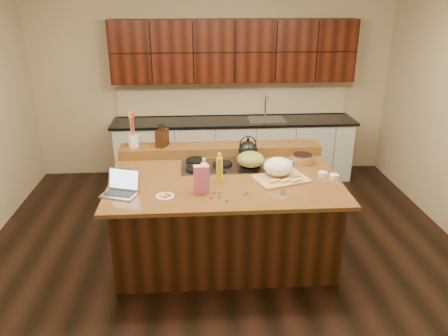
{
  "coord_description": "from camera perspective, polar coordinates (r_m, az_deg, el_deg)",
  "views": [
    {
      "loc": [
        -0.29,
        -4.27,
        2.72
      ],
      "look_at": [
        0.0,
        0.05,
        1.0
      ],
      "focal_mm": 35.0,
      "sensor_mm": 36.0,
      "label": 1
    }
  ],
  "objects": [
    {
      "name": "room",
      "position": [
        4.49,
        0.04,
        3.92
      ],
      "size": [
        5.52,
        5.02,
        2.72
      ],
      "color": "black",
      "rests_on": "ground"
    },
    {
      "name": "island",
      "position": [
        4.84,
        0.04,
        -6.13
      ],
      "size": [
        2.4,
        1.6,
        0.92
      ],
      "color": "black",
      "rests_on": "ground"
    },
    {
      "name": "back_ledge",
      "position": [
        5.27,
        -0.47,
        2.4
      ],
      "size": [
        2.4,
        0.3,
        0.12
      ],
      "primitive_type": "cube",
      "color": "black",
      "rests_on": "island"
    },
    {
      "name": "cooktop",
      "position": [
        4.91,
        -0.2,
        0.38
      ],
      "size": [
        0.92,
        0.52,
        0.05
      ],
      "color": "gray",
      "rests_on": "island"
    },
    {
      "name": "back_counter",
      "position": [
        6.75,
        1.32,
        6.75
      ],
      "size": [
        3.7,
        0.66,
        2.4
      ],
      "color": "silver",
      "rests_on": "ground"
    },
    {
      "name": "kettle",
      "position": [
        5.02,
        3.13,
        2.37
      ],
      "size": [
        0.23,
        0.23,
        0.2
      ],
      "primitive_type": "ellipsoid",
      "rotation": [
        0.0,
        0.0,
        0.05
      ],
      "color": "black",
      "rests_on": "cooktop"
    },
    {
      "name": "green_bowl",
      "position": [
        4.78,
        3.5,
        1.15
      ],
      "size": [
        0.4,
        0.4,
        0.17
      ],
      "primitive_type": "ellipsoid",
      "rotation": [
        0.0,
        0.0,
        -0.4
      ],
      "color": "olive",
      "rests_on": "cooktop"
    },
    {
      "name": "laptop",
      "position": [
        4.35,
        -13.22,
        -2.47
      ],
      "size": [
        0.39,
        0.35,
        0.23
      ],
      "rotation": [
        0.0,
        0.0,
        -0.32
      ],
      "color": "#B7B7BC",
      "rests_on": "island"
    },
    {
      "name": "oil_bottle",
      "position": [
        4.45,
        -0.59,
        -0.29
      ],
      "size": [
        0.07,
        0.07,
        0.27
      ],
      "primitive_type": "cylinder",
      "rotation": [
        0.0,
        0.0,
        0.03
      ],
      "color": "gold",
      "rests_on": "island"
    },
    {
      "name": "vinegar_bottle",
      "position": [
        4.37,
        -2.63,
        -0.87
      ],
      "size": [
        0.07,
        0.07,
        0.25
      ],
      "primitive_type": "cylinder",
      "rotation": [
        0.0,
        0.0,
        0.15
      ],
      "color": "silver",
      "rests_on": "island"
    },
    {
      "name": "wooden_tray",
      "position": [
        4.61,
        7.18,
        -0.17
      ],
      "size": [
        0.63,
        0.54,
        0.22
      ],
      "rotation": [
        0.0,
        0.0,
        0.33
      ],
      "color": "tan",
      "rests_on": "island"
    },
    {
      "name": "ramekin_a",
      "position": [
        4.73,
        14.17,
        -1.07
      ],
      "size": [
        0.13,
        0.13,
        0.04
      ],
      "primitive_type": "cylinder",
      "rotation": [
        0.0,
        0.0,
        0.43
      ],
      "color": "white",
      "rests_on": "island"
    },
    {
      "name": "ramekin_b",
      "position": [
        4.77,
        12.77,
        -0.76
      ],
      "size": [
        0.12,
        0.12,
        0.04
      ],
      "primitive_type": "cylinder",
      "rotation": [
        0.0,
        0.0,
        -0.26
      ],
      "color": "white",
      "rests_on": "island"
    },
    {
      "name": "ramekin_c",
      "position": [
        5.0,
        8.4,
        0.6
      ],
      "size": [
        0.13,
        0.13,
        0.04
      ],
      "primitive_type": "cylinder",
      "rotation": [
        0.0,
        0.0,
        -0.32
      ],
      "color": "white",
      "rests_on": "island"
    },
    {
      "name": "strainer_bowl",
      "position": [
        5.07,
        10.16,
        1.05
      ],
      "size": [
        0.27,
        0.27,
        0.09
      ],
      "primitive_type": "cylinder",
      "rotation": [
        0.0,
        0.0,
        -0.16
      ],
      "color": "#996B3F",
      "rests_on": "island"
    },
    {
      "name": "kitchen_timer",
      "position": [
        4.26,
        7.78,
        -3.02
      ],
      "size": [
        0.08,
        0.08,
        0.07
      ],
      "primitive_type": "cone",
      "rotation": [
        0.0,
        0.0,
        -0.01
      ],
      "color": "silver",
      "rests_on": "island"
    },
    {
      "name": "pink_bag",
      "position": [
        4.22,
        -2.95,
        -1.49
      ],
      "size": [
        0.15,
        0.08,
        0.28
      ],
      "primitive_type": "cube",
      "rotation": [
        0.0,
        0.0,
        0.03
      ],
      "color": "#D9669C",
      "rests_on": "island"
    },
    {
      "name": "candy_plate",
      "position": [
        4.22,
        -7.71,
        -3.69
      ],
      "size": [
        0.22,
        0.22,
        0.01
      ],
      "primitive_type": "cylinder",
      "rotation": [
        0.0,
        0.0,
        0.25
      ],
      "color": "white",
      "rests_on": "island"
    },
    {
      "name": "package_box",
      "position": [
        4.55,
        -12.52,
        -1.19
      ],
      "size": [
        0.11,
        0.08,
        0.14
      ],
      "primitive_type": "cube",
      "rotation": [
        0.0,
        0.0,
        0.06
      ],
      "color": "gold",
      "rests_on": "island"
    },
    {
      "name": "utensil_crock",
      "position": [
        5.27,
        -11.72,
        3.44
      ],
      "size": [
        0.12,
        0.12,
        0.14
      ],
      "primitive_type": "cylinder",
      "rotation": [
        0.0,
        0.0,
        -0.01
      ],
      "color": "white",
      "rests_on": "back_ledge"
    },
    {
      "name": "knife_block",
      "position": [
        5.23,
        -8.08,
        3.89
      ],
      "size": [
        0.16,
        0.19,
        0.2
      ],
      "primitive_type": "cube",
      "rotation": [
        0.0,
        0.0,
        -0.41
      ],
      "color": "black",
      "rests_on": "back_ledge"
    },
    {
      "name": "gumdrop_0",
      "position": [
        4.22,
        -2.93,
        -3.44
      ],
      "size": [
        0.02,
        0.02,
        0.02
      ],
      "primitive_type": "ellipsoid",
      "color": "red",
      "rests_on": "island"
    },
    {
      "name": "gumdrop_1",
      "position": [
        4.26,
        3.0,
        -3.18
      ],
      "size": [
        0.02,
        0.02,
        0.02
      ],
      "primitive_type": "ellipsoid",
      "color": "#198C26",
      "rests_on": "island"
    },
    {
      "name": "gumdrop_2",
      "position": [
        4.25,
        -1.26,
        -3.26
      ],
      "size": [
        0.02,
        0.02,
        0.02
      ],
      "primitive_type": "ellipsoid",
      "color": "red",
      "rests_on": "island"
    },
    {
      "name": "gumdrop_3",
      "position": [
        4.16,
        -0.61,
        -3.8
      ],
      "size": [
        0.02,
        0.02,
        0.02
      ],
      "primitive_type": "ellipsoid",
      "color": "#198C26",
      "rests_on": "island"
    },
    {
      "name": "gumdrop_4",
      "position": [
        4.21,
        -3.13,
        -3.54
      ],
      "size": [
        0.02,
        0.02,
        0.02
      ],
      "primitive_type": "ellipsoid",
      "color": "red",
      "rests_on": "island"
    },
    {
      "name": "gumdrop_5",
      "position": [
        4.22,
        2.72,
        -3.44
      ],
      "size": [
        0.02,
        0.02,
        0.02
      ],
      "primitive_type": "ellipsoid",
      "color": "#198C26",
      "rests_on": "island"
    },
    {
      "name": "gumdrop_6",
      "position": [
        4.21,
        -2.54,
        -3.54
      ],
      "size": [
        0.02,
        0.02,
        0.02
      ],
      "primitive_type": "ellipsoid",
      "color": "red",
      "rests_on": "island"
    },
    {
      "name": "gumdrop_7",
      "position": [
        4.09,
        0.33,
        -4.31
      ],
      "size": [
        0.02,
        0.02,
        0.02
      ],
      "primitive_type": "ellipsoid",
      "color": "#198C26",
      "rests_on": "island"
    },
    {
      "name": "gumdrop_8",
      "position": [
        4.17,
        -1.73,
        -3.75
      ],
      "size": [
        0.02,
        0.02,
        0.02
      ],
      "primitive_type": "ellipsoid",
      "color": "red",
      "rests_on": "island"
    },
    {
      "name": "gumdrop_9",
      "position": [
        4.25,
        -0.65,
        -3.26
      ],
      "size": [
        0.02,
        0.02,
        0.02
      ],
      "primitive_type": "ellipsoid",
      "color": "#198C26",
      "rests_on": "island"
    },
    {
      "name": "gumdrop_10",
      "position": [
        4.15,
        -1.67,
        -3.9
      ],
      "size": [
        0.02,
        0.02,
        0.02
      ],
      "primitive_type": "ellipsoid",
      "color": "red",
      "rests_on": "island"
    }
  ]
}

